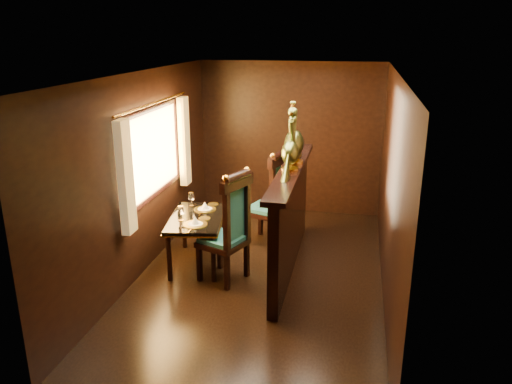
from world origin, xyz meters
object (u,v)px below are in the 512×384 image
peacock_left (290,142)px  peacock_right (294,132)px  chair_right (274,196)px  chair_left (231,225)px  dining_table (197,221)px

peacock_left → peacock_right: peacock_right is taller
peacock_right → chair_right: bearing=123.0°
peacock_left → chair_right: bearing=111.1°
chair_left → peacock_right: peacock_right is taller
chair_left → peacock_left: peacock_left is taller
chair_right → peacock_right: (0.33, -0.51, 1.03)m
chair_left → chair_right: size_ratio=1.01×
dining_table → peacock_right: (1.21, 0.31, 1.17)m
dining_table → peacock_left: 1.64m
peacock_left → chair_left: bearing=-151.1°
peacock_left → peacock_right: 0.36m
peacock_left → dining_table: bearing=178.1°
dining_table → chair_right: bearing=34.3°
chair_left → chair_right: (0.31, 1.22, -0.01)m
chair_right → peacock_left: 1.34m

